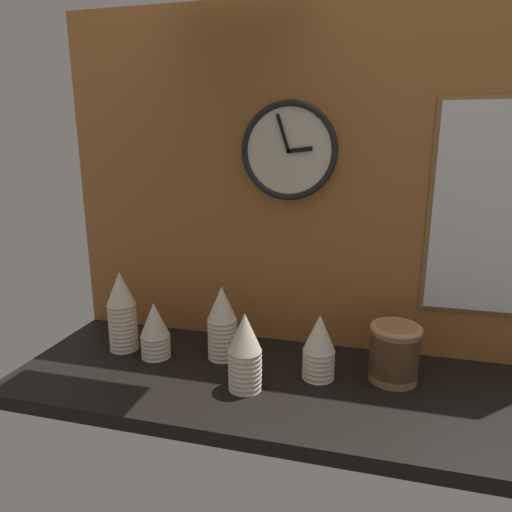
% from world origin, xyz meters
% --- Properties ---
extents(ground_plane, '(1.60, 0.56, 0.04)m').
position_xyz_m(ground_plane, '(0.00, 0.00, -0.02)').
color(ground_plane, black).
extents(wall_tiled_back, '(1.60, 0.03, 1.05)m').
position_xyz_m(wall_tiled_back, '(0.00, 0.27, 0.53)').
color(wall_tiled_back, '#A3602D').
rests_on(wall_tiled_back, ground_plane).
extents(cup_stack_left, '(0.09, 0.09, 0.18)m').
position_xyz_m(cup_stack_left, '(-0.44, 0.04, 0.09)').
color(cup_stack_left, beige).
rests_on(cup_stack_left, ground_plane).
extents(cup_stack_far_left, '(0.09, 0.09, 0.26)m').
position_xyz_m(cup_stack_far_left, '(-0.56, 0.06, 0.13)').
color(cup_stack_far_left, beige).
rests_on(cup_stack_far_left, ground_plane).
extents(cup_stack_center_left, '(0.09, 0.09, 0.23)m').
position_xyz_m(cup_stack_center_left, '(-0.24, 0.08, 0.11)').
color(cup_stack_center_left, beige).
rests_on(cup_stack_center_left, ground_plane).
extents(cup_stack_center, '(0.09, 0.09, 0.22)m').
position_xyz_m(cup_stack_center, '(-0.12, -0.08, 0.11)').
color(cup_stack_center, beige).
rests_on(cup_stack_center, ground_plane).
extents(cup_stack_center_right, '(0.09, 0.09, 0.19)m').
position_xyz_m(cup_stack_center_right, '(0.06, 0.03, 0.09)').
color(cup_stack_center_right, beige).
rests_on(cup_stack_center_right, ground_plane).
extents(bowl_stack_right, '(0.14, 0.14, 0.16)m').
position_xyz_m(bowl_stack_right, '(0.27, 0.07, 0.09)').
color(bowl_stack_right, '#996B47').
rests_on(bowl_stack_right, ground_plane).
extents(wall_clock, '(0.29, 0.03, 0.29)m').
position_xyz_m(wall_clock, '(-0.07, 0.23, 0.62)').
color(wall_clock, beige).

